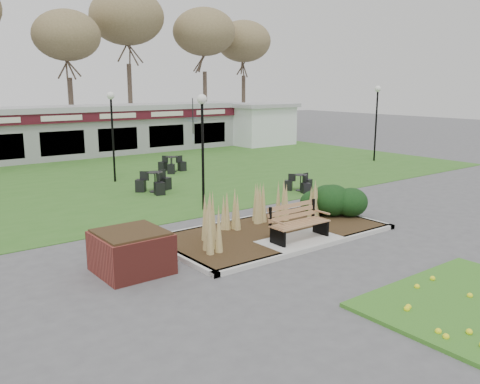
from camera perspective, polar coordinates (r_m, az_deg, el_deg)
ground at (r=13.45m, az=7.16°, el=-5.97°), size 100.00×100.00×0.00m
lawn at (r=23.28m, az=-14.01°, el=1.48°), size 34.00×16.00×0.02m
flower_bed at (r=10.87m, az=24.75°, el=-11.10°), size 4.20×3.00×0.16m
planting_bed at (r=15.13m, az=7.06°, el=-2.48°), size 6.75×3.40×1.27m
park_bench at (r=13.45m, az=6.48°, el=-3.33°), size 1.70×0.66×0.93m
brick_planter at (r=11.67m, az=-12.11°, el=-6.53°), size 1.50×1.50×0.95m
food_pavilion at (r=30.51m, az=-20.22°, el=6.32°), size 24.60×3.40×2.90m
service_hut at (r=35.32m, az=2.34°, el=7.69°), size 4.40×3.40×2.83m
tree_backdrop at (r=38.37m, az=-24.81°, el=17.32°), size 47.24×5.24×10.36m
lamp_post_mid_left at (r=16.60m, az=-4.25°, el=7.34°), size 0.32×0.32×3.82m
lamp_post_mid_right at (r=22.15m, az=-14.20°, el=8.19°), size 0.32×0.32×3.82m
lamp_post_far_right at (r=28.49m, az=15.12°, el=9.25°), size 0.34×0.34×4.04m
bistro_set_b at (r=24.45m, az=-7.64°, el=2.83°), size 1.24×1.37×0.73m
bistro_set_c at (r=20.06m, az=6.81°, el=0.75°), size 1.15×1.20×0.65m
bistro_set_d at (r=19.96m, az=-9.50°, el=0.75°), size 1.45×1.41×0.79m
patio_umbrella at (r=32.09m, az=-5.29°, el=7.07°), size 2.00×2.03×2.20m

